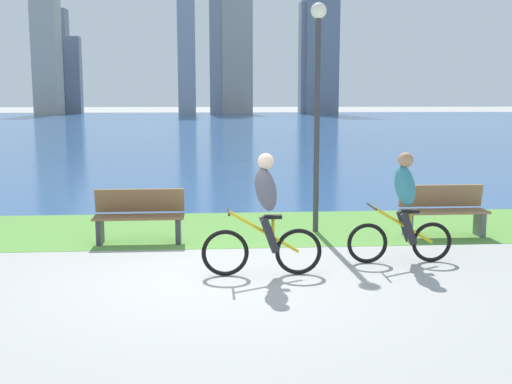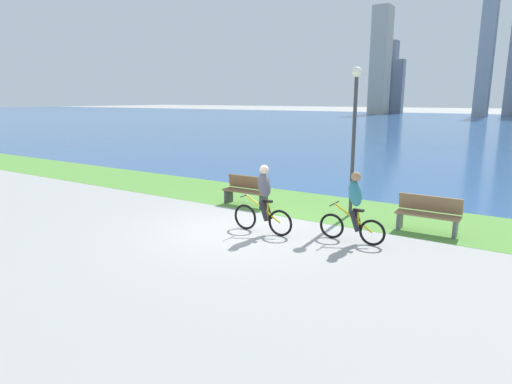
{
  "view_description": "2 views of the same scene",
  "coord_description": "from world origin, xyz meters",
  "px_view_note": "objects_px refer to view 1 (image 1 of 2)",
  "views": [
    {
      "loc": [
        -0.18,
        -8.3,
        2.43
      ],
      "look_at": [
        0.48,
        0.43,
        1.11
      ],
      "focal_mm": 44.21,
      "sensor_mm": 36.0,
      "label": 1
    },
    {
      "loc": [
        5.94,
        -8.59,
        3.25
      ],
      "look_at": [
        0.14,
        0.43,
        0.92
      ],
      "focal_mm": 30.44,
      "sensor_mm": 36.0,
      "label": 2
    }
  ],
  "objects_px": {
    "cyclist_lead": "(265,215)",
    "bench_near_path": "(139,216)",
    "lamppost_tall": "(318,85)",
    "cyclist_trailing": "(403,208)",
    "bench_far_along_path": "(443,211)"
  },
  "relations": [
    {
      "from": "cyclist_lead",
      "to": "lamppost_tall",
      "type": "relative_size",
      "value": 0.42
    },
    {
      "from": "cyclist_trailing",
      "to": "bench_near_path",
      "type": "relative_size",
      "value": 1.1
    },
    {
      "from": "bench_near_path",
      "to": "lamppost_tall",
      "type": "distance_m",
      "value": 3.86
    },
    {
      "from": "cyclist_lead",
      "to": "bench_near_path",
      "type": "relative_size",
      "value": 1.13
    },
    {
      "from": "cyclist_lead",
      "to": "bench_far_along_path",
      "type": "distance_m",
      "value": 4.06
    },
    {
      "from": "cyclist_trailing",
      "to": "bench_far_along_path",
      "type": "bearing_deg",
      "value": 53.74
    },
    {
      "from": "lamppost_tall",
      "to": "cyclist_lead",
      "type": "bearing_deg",
      "value": -113.07
    },
    {
      "from": "bench_near_path",
      "to": "lamppost_tall",
      "type": "xyz_separation_m",
      "value": [
        3.11,
        0.64,
        2.19
      ]
    },
    {
      "from": "cyclist_lead",
      "to": "lamppost_tall",
      "type": "height_order",
      "value": "lamppost_tall"
    },
    {
      "from": "cyclist_lead",
      "to": "bench_near_path",
      "type": "xyz_separation_m",
      "value": [
        -1.93,
        2.13,
        -0.39
      ]
    },
    {
      "from": "cyclist_trailing",
      "to": "bench_near_path",
      "type": "distance_m",
      "value": 4.35
    },
    {
      "from": "cyclist_lead",
      "to": "lamppost_tall",
      "type": "distance_m",
      "value": 3.51
    },
    {
      "from": "bench_near_path",
      "to": "bench_far_along_path",
      "type": "relative_size",
      "value": 1.0
    },
    {
      "from": "cyclist_lead",
      "to": "bench_near_path",
      "type": "distance_m",
      "value": 2.9
    },
    {
      "from": "bench_near_path",
      "to": "bench_far_along_path",
      "type": "distance_m",
      "value": 5.29
    }
  ]
}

